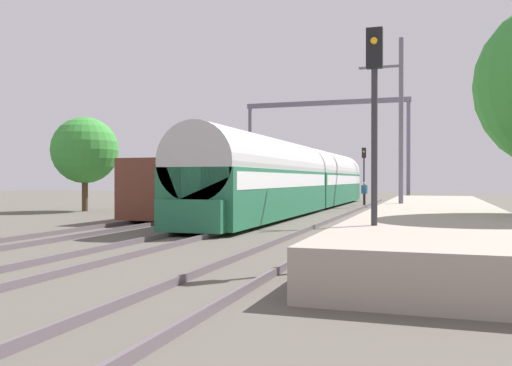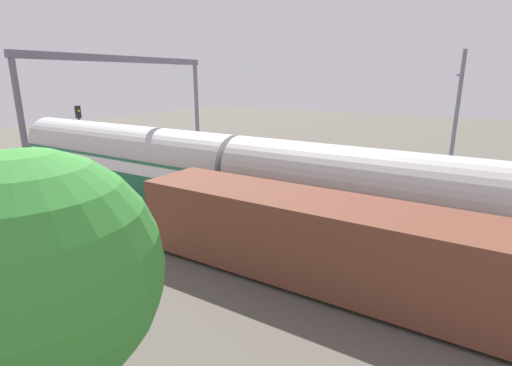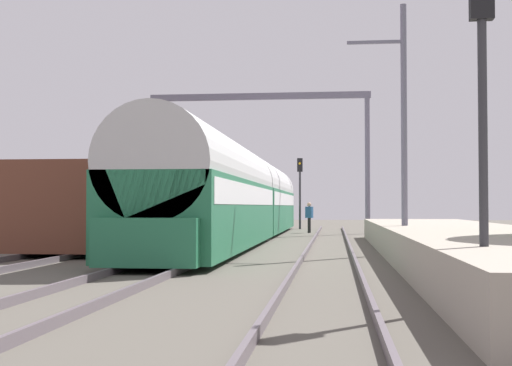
% 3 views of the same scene
% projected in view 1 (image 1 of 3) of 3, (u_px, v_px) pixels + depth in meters
% --- Properties ---
extents(ground, '(120.00, 120.00, 0.00)m').
position_uv_depth(ground, '(227.00, 228.00, 21.44)').
color(ground, '#58534A').
extents(track_far_west, '(1.52, 60.00, 0.16)m').
position_uv_depth(track_far_west, '(137.00, 224.00, 22.69)').
color(track_far_west, '#5F555B').
rests_on(track_far_west, ground).
extents(track_west, '(1.52, 60.00, 0.16)m').
position_uv_depth(track_west, '(227.00, 226.00, 21.44)').
color(track_west, '#5F555B').
rests_on(track_west, ground).
extents(track_east, '(1.52, 60.00, 0.16)m').
position_uv_depth(track_east, '(328.00, 229.00, 20.19)').
color(track_east, '#5F555B').
rests_on(track_east, ground).
extents(platform, '(4.40, 28.00, 0.90)m').
position_uv_depth(platform, '(436.00, 218.00, 20.90)').
color(platform, '#A39989').
rests_on(platform, ground).
extents(passenger_train, '(2.93, 32.85, 3.82)m').
position_uv_depth(passenger_train, '(302.00, 179.00, 33.73)').
color(passenger_train, '#236B47').
rests_on(passenger_train, ground).
extents(freight_car, '(2.80, 13.00, 2.70)m').
position_uv_depth(freight_car, '(204.00, 188.00, 29.31)').
color(freight_car, brown).
rests_on(freight_car, ground).
extents(person_crossing, '(0.46, 0.37, 1.73)m').
position_uv_depth(person_crossing, '(364.00, 191.00, 41.02)').
color(person_crossing, black).
rests_on(person_crossing, ground).
extents(railway_signal_near, '(0.36, 0.30, 5.32)m').
position_uv_depth(railway_signal_near, '(374.00, 114.00, 12.19)').
color(railway_signal_near, '#2D2D33').
rests_on(railway_signal_near, ground).
extents(railway_signal_far, '(0.36, 0.30, 4.71)m').
position_uv_depth(railway_signal_far, '(364.00, 167.00, 47.69)').
color(railway_signal_far, '#2D2D33').
rests_on(railway_signal_far, ground).
extents(catenary_gantry, '(12.42, 0.28, 7.86)m').
position_uv_depth(catenary_gantry, '(326.00, 130.00, 40.91)').
color(catenary_gantry, slate).
rests_on(catenary_gantry, ground).
extents(catenary_pole_east_mid, '(1.90, 0.20, 8.00)m').
position_uv_depth(catenary_pole_east_mid, '(400.00, 128.00, 23.31)').
color(catenary_pole_east_mid, slate).
rests_on(catenary_pole_east_mid, ground).
extents(tree_west_background, '(4.02, 4.02, 5.71)m').
position_uv_depth(tree_west_background, '(85.00, 150.00, 32.98)').
color(tree_west_background, '#4C3826').
rests_on(tree_west_background, ground).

